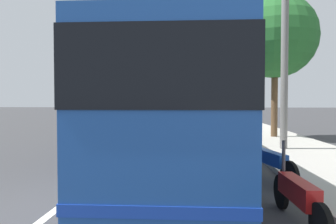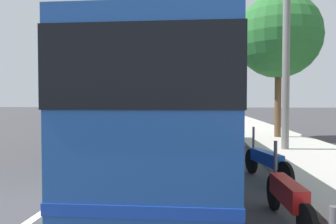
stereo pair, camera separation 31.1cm
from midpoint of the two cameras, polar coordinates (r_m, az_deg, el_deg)
The scene contains 10 objects.
ground_plane at distance 6.21m, azimuth -19.77°, elevation -16.43°, with size 220.00×220.00×0.00m, color #38383A.
sidewalk_curb at distance 15.86m, azimuth 20.55°, elevation -5.04°, with size 110.00×3.60×0.14m, color #B2ADA3.
lane_divider_line at distance 15.63m, azimuth -3.21°, elevation -5.28°, with size 110.00×0.16×0.01m, color silver.
coach_bus at distance 9.75m, azimuth 2.02°, elevation 1.36°, with size 12.27×2.85×3.16m.
motorcycle_far_end at distance 5.34m, azimuth 22.82°, elevation -14.29°, with size 2.18×0.31×1.26m.
motorcycle_nearest_curb at distance 8.04m, azimuth 18.74°, elevation -8.69°, with size 2.34×0.71×1.28m.
car_ahead_same_lane at distance 34.54m, azimuth -1.20°, elevation -0.30°, with size 4.30×2.08×1.37m.
car_oncoming at distance 29.52m, azimuth 4.34°, elevation -0.57°, with size 4.04×1.98×1.50m.
roadside_tree_mid_block at distance 17.31m, azimuth 20.26°, elevation 12.98°, with size 4.29×4.29×7.48m.
utility_pole at distance 12.78m, azimuth 21.65°, elevation 9.51°, with size 0.27×0.27×7.34m, color slate.
Camera 2 is at (-5.26, -2.79, 1.93)m, focal length 32.98 mm.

